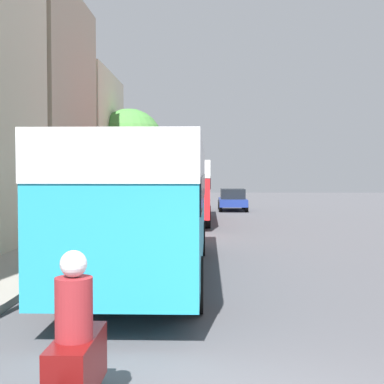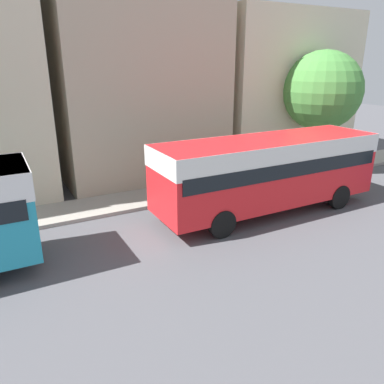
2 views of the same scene
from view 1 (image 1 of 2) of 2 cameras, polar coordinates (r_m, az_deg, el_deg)
building_far_terrace at (r=25.48m, az=-18.79°, el=8.19°), size 6.06×7.94×10.42m
building_end_row at (r=33.75m, az=-13.80°, el=5.05°), size 6.37×8.50×8.46m
bus_lead at (r=12.57m, az=-4.58°, el=0.01°), size 2.59×10.42×3.09m
bus_following at (r=26.30m, az=-0.90°, el=0.96°), size 2.64×9.22×2.97m
motorcycle_behind_lead at (r=5.53m, az=-12.29°, el=-16.78°), size 0.38×2.24×1.73m
car_crossing at (r=34.39m, az=4.35°, el=-0.76°), size 1.82×3.81×1.41m
street_tree at (r=33.04m, az=-6.70°, el=5.25°), size 4.13×4.13×6.20m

